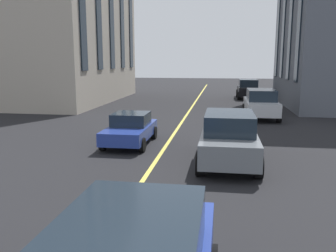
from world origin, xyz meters
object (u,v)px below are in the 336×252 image
(car_silver_trailing, at_px, (261,103))
(car_black_parked_a, at_px, (248,89))
(car_grey_far, at_px, (229,138))
(car_blue_near, at_px, (130,129))

(car_silver_trailing, distance_m, car_black_parked_a, 12.35)
(car_grey_far, relative_size, car_silver_trailing, 1.00)
(car_grey_far, relative_size, car_blue_near, 1.21)
(car_grey_far, xyz_separation_m, car_silver_trailing, (10.77, -2.22, 0.00))
(car_silver_trailing, bearing_deg, car_black_parked_a, 0.00)
(car_silver_trailing, height_order, car_black_parked_a, same)
(car_grey_far, distance_m, car_black_parked_a, 23.23)
(car_silver_trailing, distance_m, car_blue_near, 10.60)
(car_grey_far, distance_m, car_silver_trailing, 11.00)
(car_blue_near, bearing_deg, car_grey_far, -119.38)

